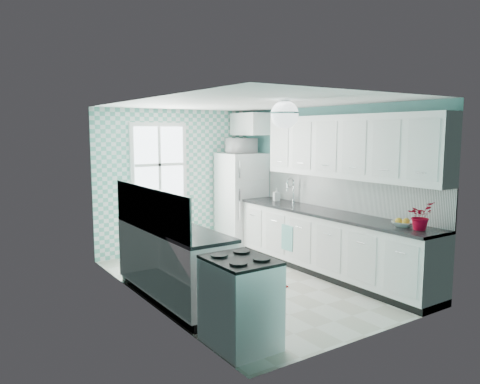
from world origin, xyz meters
TOP-DOWN VIEW (x-y plane):
  - floor at (0.00, 0.00)m, footprint 3.00×4.40m
  - ceiling at (0.00, 0.00)m, footprint 3.00×4.40m
  - wall_back at (0.00, 2.21)m, footprint 3.00×0.02m
  - wall_front at (0.00, -2.21)m, footprint 3.00×0.02m
  - wall_left at (-1.51, 0.00)m, footprint 0.02×4.40m
  - wall_right at (1.51, 0.00)m, footprint 0.02×4.40m
  - accent_wall at (0.00, 2.19)m, footprint 3.00×0.01m
  - window at (-0.35, 2.16)m, footprint 1.04×0.05m
  - backsplash_right at (1.49, -0.40)m, footprint 0.02×3.60m
  - backsplash_left at (-1.49, -0.07)m, footprint 0.02×2.15m
  - upper_cabinets_right at (1.33, -0.60)m, footprint 0.33×3.20m
  - upper_cabinet_fridge at (1.30, 1.83)m, footprint 0.40×0.74m
  - ceiling_light at (0.00, -0.80)m, footprint 0.34×0.34m
  - base_cabinets_right at (1.20, -0.40)m, footprint 0.60×3.60m
  - countertop_right at (1.19, -0.40)m, footprint 0.63×3.60m
  - base_cabinets_left at (-1.20, -0.07)m, footprint 0.60×2.15m
  - countertop_left at (-1.19, -0.07)m, footprint 0.63×2.15m
  - fridge at (1.11, 1.78)m, footprint 0.75×0.74m
  - stove at (-1.20, -1.61)m, footprint 0.58×0.72m
  - sink at (1.20, 0.66)m, footprint 0.57×0.48m
  - rug at (-0.05, -0.07)m, footprint 0.74×1.02m
  - dish_towel at (0.89, 0.18)m, footprint 0.10×0.25m
  - fruit_bowl at (1.20, -1.67)m, footprint 0.35×0.35m
  - potted_plant at (1.20, -1.92)m, footprint 0.34×0.30m
  - soap_bottle at (1.25, 0.92)m, footprint 0.13×0.13m
  - microwave at (1.11, 1.78)m, footprint 0.51×0.36m

SIDE VIEW (x-z plane):
  - floor at x=0.00m, z-range -0.02..0.00m
  - rug at x=-0.05m, z-range 0.00..0.02m
  - base_cabinets_right at x=1.20m, z-range 0.00..0.90m
  - base_cabinets_left at x=-1.20m, z-range 0.00..0.90m
  - stove at x=-1.20m, z-range 0.02..0.89m
  - dish_towel at x=0.89m, z-range 0.28..0.68m
  - fridge at x=1.11m, z-range 0.00..1.72m
  - countertop_right at x=1.19m, z-range 0.90..0.94m
  - countertop_left at x=-1.19m, z-range 0.90..0.94m
  - sink at x=1.20m, z-range 0.66..1.19m
  - fruit_bowl at x=1.20m, z-range 0.94..1.01m
  - soap_bottle at x=1.25m, z-range 0.94..1.16m
  - potted_plant at x=1.20m, z-range 0.94..1.28m
  - backsplash_right at x=1.49m, z-range 0.94..1.45m
  - backsplash_left at x=-1.49m, z-range 0.94..1.45m
  - wall_back at x=0.00m, z-range 0.00..2.50m
  - wall_front at x=0.00m, z-range 0.00..2.50m
  - wall_left at x=-1.51m, z-range 0.00..2.50m
  - wall_right at x=1.51m, z-range 0.00..2.50m
  - accent_wall at x=0.00m, z-range 0.00..2.50m
  - window at x=-0.35m, z-range 0.83..2.27m
  - microwave at x=1.11m, z-range 1.72..2.00m
  - upper_cabinets_right at x=1.33m, z-range 1.45..2.35m
  - upper_cabinet_fridge at x=1.30m, z-range 2.05..2.45m
  - ceiling_light at x=0.00m, z-range 2.15..2.50m
  - ceiling at x=0.00m, z-range 2.50..2.52m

